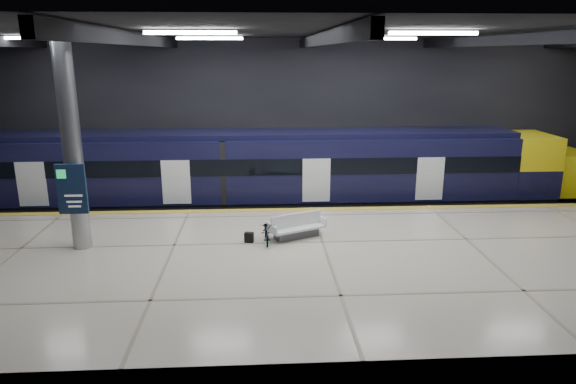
{
  "coord_description": "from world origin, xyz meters",
  "views": [
    {
      "loc": [
        -2.11,
        -17.32,
        7.34
      ],
      "look_at": [
        -1.04,
        1.5,
        2.2
      ],
      "focal_mm": 32.0,
      "sensor_mm": 36.0,
      "label": 1
    }
  ],
  "objects": [
    {
      "name": "bicycle",
      "position": [
        -1.9,
        -0.9,
        1.48
      ],
      "size": [
        0.56,
        1.46,
        0.76
      ],
      "primitive_type": "imported",
      "rotation": [
        0.0,
        0.0,
        0.04
      ],
      "color": "#99999E",
      "rests_on": "platform"
    },
    {
      "name": "ground",
      "position": [
        0.0,
        0.0,
        0.0
      ],
      "size": [
        30.0,
        30.0,
        0.0
      ],
      "primitive_type": "plane",
      "color": "black",
      "rests_on": "ground"
    },
    {
      "name": "room_shell",
      "position": [
        -0.0,
        0.0,
        5.72
      ],
      "size": [
        30.1,
        16.1,
        8.05
      ],
      "color": "black",
      "rests_on": "ground"
    },
    {
      "name": "platform",
      "position": [
        0.0,
        -2.5,
        0.55
      ],
      "size": [
        30.0,
        11.0,
        1.1
      ],
      "primitive_type": "cube",
      "color": "beige",
      "rests_on": "ground"
    },
    {
      "name": "info_column",
      "position": [
        -8.0,
        -1.03,
        4.46
      ],
      "size": [
        0.9,
        0.78,
        6.9
      ],
      "color": "#9EA0A5",
      "rests_on": "platform"
    },
    {
      "name": "pannier_bag",
      "position": [
        -2.5,
        -0.9,
        1.28
      ],
      "size": [
        0.34,
        0.25,
        0.35
      ],
      "primitive_type": "cube",
      "rotation": [
        0.0,
        0.0,
        -0.25
      ],
      "color": "black",
      "rests_on": "platform"
    },
    {
      "name": "safety_strip",
      "position": [
        0.0,
        2.75,
        1.11
      ],
      "size": [
        30.0,
        0.4,
        0.01
      ],
      "primitive_type": "cube",
      "color": "gold",
      "rests_on": "platform"
    },
    {
      "name": "train",
      "position": [
        -0.87,
        5.5,
        2.06
      ],
      "size": [
        29.4,
        2.84,
        3.79
      ],
      "color": "black",
      "rests_on": "ground"
    },
    {
      "name": "bench",
      "position": [
        -0.86,
        -0.49,
        1.41
      ],
      "size": [
        2.15,
        1.57,
        0.88
      ],
      "rotation": [
        0.0,
        0.0,
        0.43
      ],
      "color": "#595B60",
      "rests_on": "platform"
    },
    {
      "name": "rails",
      "position": [
        0.0,
        5.5,
        0.08
      ],
      "size": [
        30.0,
        1.52,
        0.16
      ],
      "color": "gray",
      "rests_on": "ground"
    }
  ]
}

